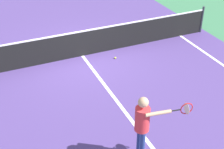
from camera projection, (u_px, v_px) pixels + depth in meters
The scene contains 6 objects.
ground_plane at pixel (82, 56), 11.47m from camera, with size 60.00×60.00×0.00m, color #38724C.
court_surface_inbounds at pixel (82, 56), 11.47m from camera, with size 10.62×24.40×0.00m, color #4C387A.
line_center_service at pixel (121, 106), 8.98m from camera, with size 0.10×6.40×0.01m, color white.
net at pixel (82, 43), 11.21m from camera, with size 10.20×0.09×1.07m.
player_near at pixel (143, 122), 6.87m from camera, with size 1.16×0.65×1.65m.
tennis_ball_near_net at pixel (115, 58), 11.27m from camera, with size 0.07×0.07×0.07m, color #CCE033.
Camera 1 is at (-3.12, -9.65, 5.50)m, focal length 52.11 mm.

